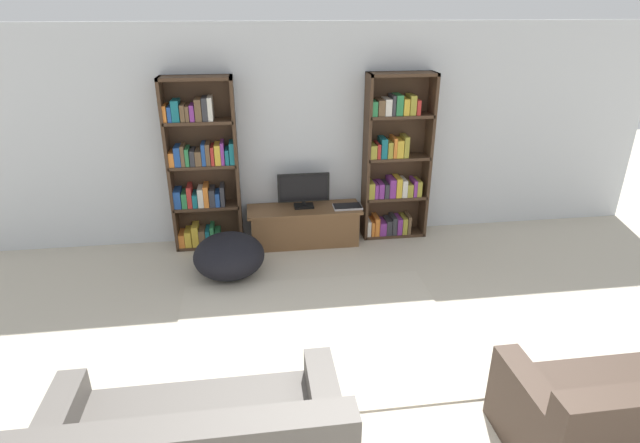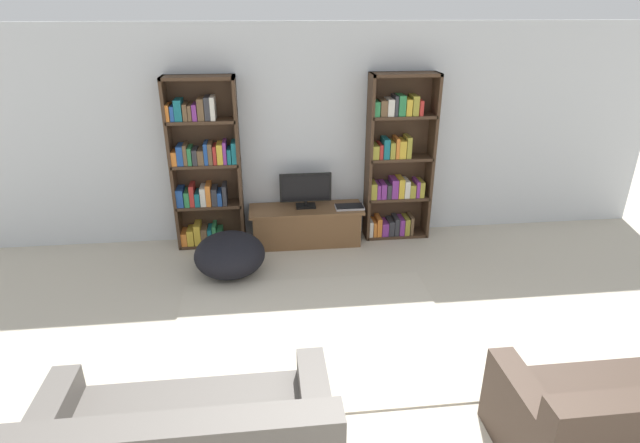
{
  "view_description": "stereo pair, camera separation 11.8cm",
  "coord_description": "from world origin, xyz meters",
  "px_view_note": "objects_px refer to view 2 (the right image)",
  "views": [
    {
      "loc": [
        -0.68,
        -1.72,
        2.77
      ],
      "look_at": [
        -0.03,
        2.97,
        0.7
      ],
      "focal_mm": 28.0,
      "sensor_mm": 36.0,
      "label": 1
    },
    {
      "loc": [
        -0.56,
        -1.73,
        2.77
      ],
      "look_at": [
        -0.03,
        2.97,
        0.7
      ],
      "focal_mm": 28.0,
      "sensor_mm": 36.0,
      "label": 2
    }
  ],
  "objects_px": {
    "tv_stand": "(306,225)",
    "television": "(306,190)",
    "laptop": "(349,207)",
    "beanbag_ottoman": "(230,255)",
    "bookshelf_right": "(397,163)",
    "couch_right_sofa": "(634,423)",
    "bookshelf_left": "(204,167)"
  },
  "relations": [
    {
      "from": "tv_stand",
      "to": "television",
      "type": "height_order",
      "value": "television"
    },
    {
      "from": "laptop",
      "to": "tv_stand",
      "type": "bearing_deg",
      "value": 173.7
    },
    {
      "from": "tv_stand",
      "to": "beanbag_ottoman",
      "type": "bearing_deg",
      "value": -142.04
    },
    {
      "from": "television",
      "to": "laptop",
      "type": "height_order",
      "value": "television"
    },
    {
      "from": "television",
      "to": "bookshelf_right",
      "type": "bearing_deg",
      "value": 4.64
    },
    {
      "from": "couch_right_sofa",
      "to": "beanbag_ottoman",
      "type": "height_order",
      "value": "couch_right_sofa"
    },
    {
      "from": "bookshelf_left",
      "to": "tv_stand",
      "type": "height_order",
      "value": "bookshelf_left"
    },
    {
      "from": "tv_stand",
      "to": "bookshelf_left",
      "type": "bearing_deg",
      "value": 174.27
    },
    {
      "from": "tv_stand",
      "to": "couch_right_sofa",
      "type": "bearing_deg",
      "value": -62.24
    },
    {
      "from": "laptop",
      "to": "beanbag_ottoman",
      "type": "xyz_separation_m",
      "value": [
        -1.44,
        -0.65,
        -0.24
      ]
    },
    {
      "from": "beanbag_ottoman",
      "to": "bookshelf_left",
      "type": "bearing_deg",
      "value": 109.18
    },
    {
      "from": "television",
      "to": "couch_right_sofa",
      "type": "distance_m",
      "value": 3.98
    },
    {
      "from": "bookshelf_right",
      "to": "television",
      "type": "distance_m",
      "value": 1.18
    },
    {
      "from": "tv_stand",
      "to": "television",
      "type": "bearing_deg",
      "value": 90.0
    },
    {
      "from": "tv_stand",
      "to": "television",
      "type": "xyz_separation_m",
      "value": [
        0.0,
        0.03,
        0.46
      ]
    },
    {
      "from": "couch_right_sofa",
      "to": "beanbag_ottoman",
      "type": "xyz_separation_m",
      "value": [
        -2.74,
        2.77,
        -0.04
      ]
    },
    {
      "from": "television",
      "to": "beanbag_ottoman",
      "type": "distance_m",
      "value": 1.25
    },
    {
      "from": "tv_stand",
      "to": "couch_right_sofa",
      "type": "xyz_separation_m",
      "value": [
        1.83,
        -3.48,
        0.04
      ]
    },
    {
      "from": "tv_stand",
      "to": "laptop",
      "type": "xyz_separation_m",
      "value": [
        0.53,
        -0.06,
        0.25
      ]
    },
    {
      "from": "couch_right_sofa",
      "to": "beanbag_ottoman",
      "type": "relative_size",
      "value": 2.15
    },
    {
      "from": "beanbag_ottoman",
      "to": "couch_right_sofa",
      "type": "bearing_deg",
      "value": -45.34
    },
    {
      "from": "bookshelf_right",
      "to": "television",
      "type": "xyz_separation_m",
      "value": [
        -1.14,
        -0.09,
        -0.27
      ]
    },
    {
      "from": "bookshelf_left",
      "to": "beanbag_ottoman",
      "type": "xyz_separation_m",
      "value": [
        0.29,
        -0.83,
        -0.76
      ]
    },
    {
      "from": "television",
      "to": "beanbag_ottoman",
      "type": "relative_size",
      "value": 0.81
    },
    {
      "from": "television",
      "to": "laptop",
      "type": "relative_size",
      "value": 1.8
    },
    {
      "from": "bookshelf_right",
      "to": "television",
      "type": "bearing_deg",
      "value": -175.36
    },
    {
      "from": "laptop",
      "to": "beanbag_ottoman",
      "type": "distance_m",
      "value": 1.6
    },
    {
      "from": "bookshelf_left",
      "to": "beanbag_ottoman",
      "type": "height_order",
      "value": "bookshelf_left"
    },
    {
      "from": "bookshelf_right",
      "to": "tv_stand",
      "type": "bearing_deg",
      "value": -173.96
    },
    {
      "from": "bookshelf_left",
      "to": "bookshelf_right",
      "type": "xyz_separation_m",
      "value": [
        2.34,
        0.0,
        -0.03
      ]
    },
    {
      "from": "beanbag_ottoman",
      "to": "laptop",
      "type": "bearing_deg",
      "value": 24.29
    },
    {
      "from": "tv_stand",
      "to": "television",
      "type": "relative_size",
      "value": 2.21
    }
  ]
}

